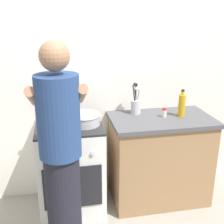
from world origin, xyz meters
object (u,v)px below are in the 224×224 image
at_px(spice_bottle, 164,113).
at_px(oil_bottle, 182,105).
at_px(person, 61,160).
at_px(stove_range, 71,167).
at_px(mixing_bowl, 84,119).
at_px(pot, 53,116).
at_px(utensil_crock, 136,104).

relative_size(spice_bottle, oil_bottle, 0.32).
bearing_deg(person, stove_range, 82.12).
bearing_deg(mixing_bowl, stove_range, 166.59).
bearing_deg(mixing_bowl, pot, 164.69).
distance_m(utensil_crock, oil_bottle, 0.45).
bearing_deg(stove_range, pot, 162.83).
relative_size(pot, person, 0.15).
height_order(pot, person, person).
distance_m(spice_bottle, person, 1.19).
relative_size(stove_range, person, 0.53).
relative_size(mixing_bowl, person, 0.18).
distance_m(pot, oil_bottle, 1.24).
relative_size(mixing_bowl, spice_bottle, 3.50).
height_order(spice_bottle, person, person).
relative_size(stove_range, mixing_bowl, 2.94).
relative_size(pot, mixing_bowl, 0.81).
bearing_deg(oil_bottle, utensil_crock, 159.01).
bearing_deg(person, oil_bottle, 27.03).
relative_size(stove_range, spice_bottle, 10.29).
xyz_separation_m(stove_range, pot, (-0.14, 0.04, 0.52)).
bearing_deg(stove_range, spice_bottle, 1.10).
height_order(mixing_bowl, spice_bottle, mixing_bowl).
distance_m(pot, mixing_bowl, 0.29).
bearing_deg(pot, spice_bottle, -1.36).
distance_m(pot, person, 0.65).
bearing_deg(oil_bottle, stove_range, -179.70).
bearing_deg(mixing_bowl, oil_bottle, 2.33).
height_order(spice_bottle, oil_bottle, oil_bottle).
bearing_deg(pot, stove_range, -17.17).
bearing_deg(utensil_crock, mixing_bowl, -159.70).
bearing_deg(person, pot, 95.11).
xyz_separation_m(oil_bottle, person, (-1.18, -0.60, -0.15)).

